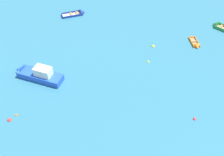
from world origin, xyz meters
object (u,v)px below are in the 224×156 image
Objects in this scene: mooring_buoy_midfield at (194,119)px; mooring_buoy_far_field at (153,46)px; motor_launch_blue_center at (37,74)px; rowboat_deep_blue_far_back at (79,13)px; mooring_buoy_between_boats_left at (16,115)px; mooring_buoy_between_boats_right at (148,62)px; mooring_buoy_near_foreground at (10,120)px; rowboat_green_outer_right at (220,27)px; rowboat_orange_back_row_left at (196,45)px.

mooring_buoy_far_field is (-3.28, 12.81, 0.00)m from mooring_buoy_midfield.
motor_launch_blue_center is 15.52m from rowboat_deep_blue_far_back.
mooring_buoy_between_boats_right reaches higher than mooring_buoy_between_boats_left.
mooring_buoy_far_field reaches higher than mooring_buoy_between_boats_left.
mooring_buoy_near_foreground is (-5.47, -21.67, -0.17)m from rowboat_deep_blue_far_back.
mooring_buoy_between_boats_left is 0.67× the size of mooring_buoy_far_field.
mooring_buoy_near_foreground is (-27.86, -17.93, -0.21)m from rowboat_green_outer_right.
rowboat_deep_blue_far_back is 13.52× the size of mooring_buoy_between_boats_left.
mooring_buoy_between_boats_left is (-4.90, -20.98, -0.17)m from rowboat_deep_blue_far_back.
mooring_buoy_midfield is 20.30m from mooring_buoy_near_foreground.
rowboat_orange_back_row_left is 19.59m from rowboat_deep_blue_far_back.
mooring_buoy_between_boats_left is (-22.63, -12.64, -0.13)m from rowboat_orange_back_row_left.
mooring_buoy_midfield is (18.51, -6.27, -0.65)m from motor_launch_blue_center.
rowboat_green_outer_right reaches higher than rowboat_orange_back_row_left.
motor_launch_blue_center is 19.56m from mooring_buoy_midfield.
rowboat_green_outer_right is 14.38m from mooring_buoy_between_boats_right.
rowboat_orange_back_row_left is at bearing 17.45° from motor_launch_blue_center.
mooring_buoy_between_boats_right is at bearing 30.41° from mooring_buoy_between_boats_left.
motor_launch_blue_center reaches higher than mooring_buoy_near_foreground.
rowboat_orange_back_row_left is at bearing 29.19° from mooring_buoy_between_boats_left.
mooring_buoy_between_boats_right is at bearing -48.46° from rowboat_deep_blue_far_back.
mooring_buoy_far_field reaches higher than mooring_buoy_between_boats_right.
motor_launch_blue_center is at bearing -156.52° from rowboat_green_outer_right.
mooring_buoy_between_boats_left is at bearing -101.58° from motor_launch_blue_center.
mooring_buoy_between_boats_right is (15.45, 9.07, 0.00)m from mooring_buoy_between_boats_left.
rowboat_green_outer_right reaches higher than mooring_buoy_between_boats_right.
rowboat_green_outer_right reaches higher than mooring_buoy_far_field.
mooring_buoy_midfield is (-2.91, -13.01, -0.13)m from rowboat_orange_back_row_left.
rowboat_green_outer_right is at bearing -9.49° from rowboat_deep_blue_far_back.
rowboat_orange_back_row_left is 6.20× the size of mooring_buoy_far_field.
mooring_buoy_between_boats_right is at bearing -145.39° from rowboat_green_outer_right.
mooring_buoy_between_boats_right is (-4.27, 9.43, 0.00)m from mooring_buoy_midfield.
rowboat_deep_blue_far_back is at bearing 131.54° from mooring_buoy_between_boats_right.
mooring_buoy_far_field is (-6.18, -0.20, -0.13)m from rowboat_orange_back_row_left.
rowboat_deep_blue_far_back is (-22.39, 3.74, -0.04)m from rowboat_green_outer_right.
mooring_buoy_near_foreground is 21.50m from mooring_buoy_far_field.
mooring_buoy_midfield is 10.35m from mooring_buoy_between_boats_right.
rowboat_orange_back_row_left is at bearing 26.47° from mooring_buoy_between_boats_right.
rowboat_orange_back_row_left is 8.46× the size of mooring_buoy_between_boats_right.
motor_launch_blue_center is 22.04× the size of mooring_buoy_between_boats_left.
rowboat_deep_blue_far_back is (-17.73, 8.34, 0.04)m from rowboat_orange_back_row_left.
mooring_buoy_midfield is at bearing 0.92° from mooring_buoy_near_foreground.
rowboat_orange_back_row_left is 6.19m from mooring_buoy_far_field.
rowboat_deep_blue_far_back reaches higher than mooring_buoy_midfield.
rowboat_deep_blue_far_back is at bearing 154.82° from rowboat_orange_back_row_left.
mooring_buoy_near_foreground reaches higher than mooring_buoy_between_boats_right.
mooring_buoy_midfield is at bearing -113.25° from rowboat_green_outer_right.
rowboat_green_outer_right is 11.20× the size of mooring_buoy_between_boats_right.
motor_launch_blue_center is 1.79× the size of rowboat_green_outer_right.
rowboat_orange_back_row_left is at bearing -25.18° from rowboat_deep_blue_far_back.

